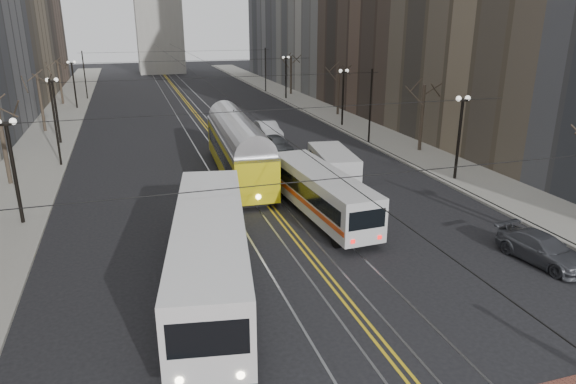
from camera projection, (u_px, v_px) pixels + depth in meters
sidewalk_left at (54, 129)px, 52.13m from camera, size 5.00×140.00×0.15m
sidewalk_right at (329, 114)px, 60.61m from camera, size 5.00×140.00×0.15m
streetcar_rails at (202, 121)px, 56.39m from camera, size 4.80×130.00×0.02m
centre_lines at (202, 121)px, 56.39m from camera, size 0.42×130.00×0.01m
lamp_posts at (230, 124)px, 40.80m from camera, size 27.60×57.20×5.60m
street_trees at (216, 110)px, 46.68m from camera, size 31.68×53.28×5.60m
trolley_wires at (216, 100)px, 45.99m from camera, size 25.96×120.00×6.60m
transit_bus at (211, 255)px, 20.71m from camera, size 4.90×13.41×3.29m
streetcar at (238, 153)px, 36.17m from camera, size 3.44×14.57×3.41m
rear_bus at (322, 195)px, 28.69m from camera, size 2.81×10.42×2.69m
cargo_van at (333, 170)px, 33.87m from camera, size 2.90×5.93×2.52m
sedan_grey at (276, 144)px, 43.08m from camera, size 2.24×4.52×1.48m
sedan_silver at (267, 130)px, 48.03m from camera, size 1.89×4.97×1.62m
sedan_parked at (542, 249)px, 23.63m from camera, size 2.46×4.69×1.30m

